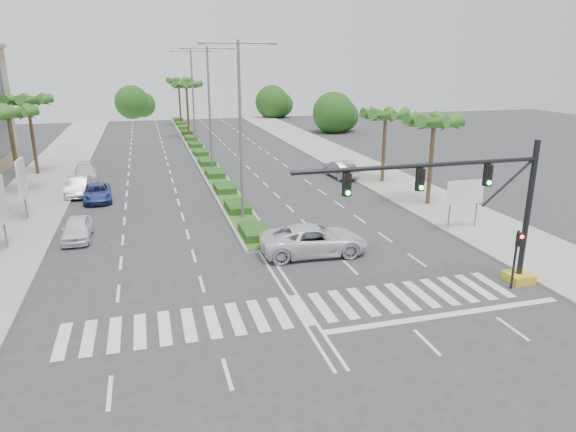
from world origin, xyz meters
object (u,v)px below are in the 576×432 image
car_parked_d (85,172)px  car_parked_b (78,186)px  car_parked_c (97,193)px  car_right (340,169)px  car_crossing (314,240)px  car_parked_a (77,229)px

car_parked_d → car_parked_b: bearing=-95.4°
car_parked_c → car_parked_d: car_parked_d is taller
car_right → car_parked_b: bearing=-2.4°
car_parked_d → car_crossing: (14.53, -24.26, 0.17)m
car_parked_c → car_parked_d: 8.64m
car_parked_b → car_crossing: (14.53, -18.06, 0.11)m
car_parked_c → car_parked_d: bearing=96.5°
car_parked_b → car_parked_d: (0.00, 6.20, -0.06)m
car_parked_a → car_crossing: (13.41, -6.38, 0.16)m
car_parked_a → car_crossing: bearing=-25.4°
car_crossing → car_right: (8.84, 18.59, -0.06)m
car_parked_b → car_parked_c: bearing=-52.3°
car_parked_d → car_parked_a: bearing=-91.8°
car_parked_b → car_parked_c: 2.81m
car_parked_c → car_crossing: bearing=-55.1°
car_parked_a → car_parked_d: car_parked_a is taller
car_parked_a → car_right: car_right is taller
car_parked_d → car_right: (23.37, -5.67, 0.11)m
car_crossing → car_right: bearing=-22.1°
car_parked_a → car_right: 25.38m
car_right → car_crossing: bearing=60.9°
car_right → car_parked_c: bearing=3.7°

